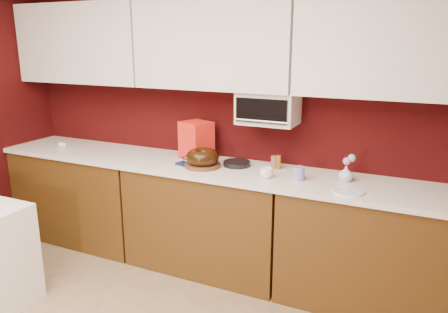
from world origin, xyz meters
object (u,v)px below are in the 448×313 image
at_px(blue_jar, 299,173).
at_px(flower_vase, 346,172).
at_px(pandoro_box, 196,140).
at_px(toaster_oven, 268,108).
at_px(foil_ham_nest, 193,158).
at_px(coffee_mug, 266,172).
at_px(bundt_cake, 203,157).

relative_size(blue_jar, flower_vase, 0.77).
distance_m(pandoro_box, flower_vase, 1.27).
height_order(toaster_oven, pandoro_box, toaster_oven).
xyz_separation_m(foil_ham_nest, coffee_mug, (0.65, -0.07, -0.01)).
bearing_deg(toaster_oven, blue_jar, -34.43).
bearing_deg(coffee_mug, foil_ham_nest, 173.61).
bearing_deg(bundt_cake, toaster_oven, 25.55).
bearing_deg(blue_jar, foil_ham_nest, 178.90).
xyz_separation_m(pandoro_box, blue_jar, (0.95, -0.20, -0.11)).
height_order(coffee_mug, blue_jar, blue_jar).
height_order(foil_ham_nest, blue_jar, blue_jar).
xyz_separation_m(bundt_cake, flower_vase, (1.10, 0.12, -0.02)).
bearing_deg(blue_jar, toaster_oven, 145.57).
height_order(bundt_cake, blue_jar, bundt_cake).
bearing_deg(blue_jar, pandoro_box, 167.94).
distance_m(bundt_cake, foil_ham_nest, 0.10).
bearing_deg(toaster_oven, pandoro_box, -178.38).
distance_m(pandoro_box, blue_jar, 0.98).
bearing_deg(flower_vase, foil_ham_nest, -175.15).
distance_m(bundt_cake, flower_vase, 1.11).
bearing_deg(bundt_cake, foil_ham_nest, 169.64).
height_order(bundt_cake, flower_vase, bundt_cake).
bearing_deg(coffee_mug, bundt_cake, 174.28).
distance_m(bundt_cake, coffee_mug, 0.56).
xyz_separation_m(blue_jar, flower_vase, (0.31, 0.12, 0.01)).
bearing_deg(pandoro_box, toaster_oven, 23.05).
bearing_deg(toaster_oven, coffee_mug, -70.93).
xyz_separation_m(coffee_mug, flower_vase, (0.54, 0.17, 0.02)).
bearing_deg(pandoro_box, blue_jar, 9.37).
xyz_separation_m(foil_ham_nest, pandoro_box, (-0.07, 0.19, 0.10)).
relative_size(bundt_cake, coffee_mug, 2.79).
xyz_separation_m(toaster_oven, blue_jar, (0.32, -0.22, -0.43)).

